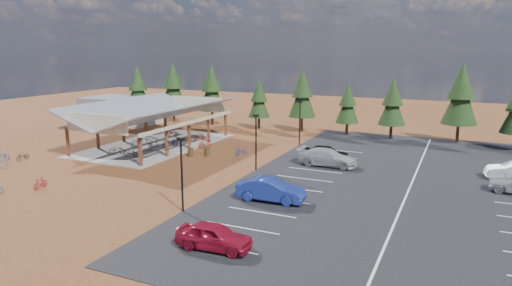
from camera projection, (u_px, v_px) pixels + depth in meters
name	position (u px, v px, depth m)	size (l,w,h in m)	color
ground	(198.00, 169.00, 42.13)	(140.00, 140.00, 0.00)	#602D19
asphalt_lot	(411.00, 185.00, 37.25)	(27.00, 44.00, 0.04)	black
concrete_pad	(156.00, 145.00, 52.43)	(10.60, 18.60, 0.10)	gray
bike_pavilion	(154.00, 113.00, 51.66)	(11.65, 19.40, 4.97)	#512517
outbuilding	(123.00, 110.00, 67.53)	(11.00, 7.00, 3.90)	#ADA593
lamp_post_0	(182.00, 169.00, 30.58)	(0.50, 0.25, 5.14)	black
lamp_post_1	(256.00, 138.00, 41.27)	(0.50, 0.25, 5.14)	black
lamp_post_2	(300.00, 120.00, 51.95)	(0.50, 0.25, 5.14)	black
trash_bin_0	(191.00, 152.00, 47.10)	(0.60, 0.60, 0.90)	#433318
trash_bin_1	(207.00, 152.00, 47.20)	(0.60, 0.60, 0.90)	#433318
pine_0	(138.00, 87.00, 69.37)	(3.64, 3.64, 8.49)	#382314
pine_1	(173.00, 85.00, 68.60)	(3.90, 3.90, 9.09)	#382314
pine_2	(212.00, 88.00, 65.61)	(3.77, 3.77, 8.78)	#382314
pine_3	(259.00, 99.00, 62.51)	(2.95, 2.95, 6.86)	#382314
pine_4	(302.00, 94.00, 60.16)	(3.59, 3.59, 8.36)	#382314
pine_5	(348.00, 103.00, 57.75)	(2.92, 2.92, 6.80)	#382314
pine_6	(393.00, 102.00, 55.04)	(3.25, 3.25, 7.58)	#382314
pine_7	(461.00, 95.00, 52.61)	(4.03, 4.03, 9.40)	#382314
bike_0	(117.00, 149.00, 47.95)	(0.58, 1.65, 0.87)	black
bike_1	(135.00, 144.00, 50.68)	(0.46, 1.62, 0.97)	#91939A
bike_2	(144.00, 139.00, 53.18)	(0.63, 1.80, 0.95)	#193F9A
bike_3	(172.00, 132.00, 57.42)	(0.49, 1.74, 1.04)	maroon
bike_4	(131.00, 153.00, 46.59)	(0.53, 1.53, 0.81)	black
bike_5	(154.00, 145.00, 49.64)	(0.51, 1.79, 1.08)	gray
bike_6	(170.00, 142.00, 51.70)	(0.63, 1.80, 0.95)	navy
bike_7	(200.00, 137.00, 54.80)	(0.45, 1.59, 0.95)	maroon
bike_8	(23.00, 156.00, 45.47)	(0.54, 1.56, 0.82)	black
bike_10	(3.00, 155.00, 45.72)	(0.64, 1.85, 0.97)	navy
bike_11	(40.00, 183.00, 36.24)	(0.42, 1.50, 0.90)	maroon
bike_14	(241.00, 151.00, 47.74)	(0.58, 1.66, 0.87)	#1C2D9E
bike_15	(205.00, 143.00, 51.12)	(0.52, 1.85, 1.11)	maroon
car_0	(214.00, 236.00, 25.16)	(1.74, 4.33, 1.47)	maroon
car_1	(271.00, 190.00, 33.11)	(1.75, 5.01, 1.65)	navy
car_3	(328.00, 157.00, 43.10)	(2.26, 5.57, 1.62)	#B3B3B3
car_4	(326.00, 153.00, 45.27)	(1.77, 4.40, 1.50)	black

